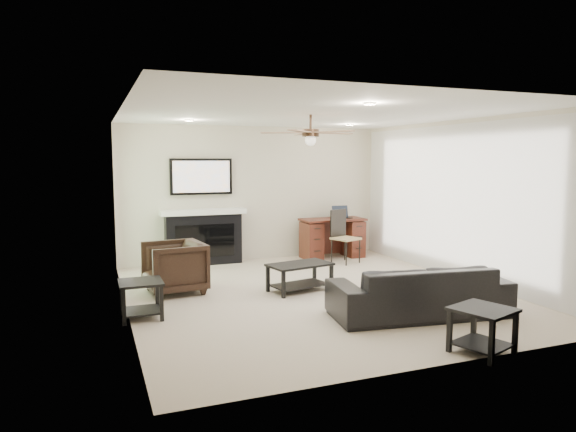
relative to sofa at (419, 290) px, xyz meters
name	(u,v)px	position (x,y,z in m)	size (l,w,h in m)	color
room_shell	(323,174)	(-0.60, 1.46, 1.37)	(5.50, 5.54, 2.52)	beige
sofa	(419,290)	(0.00, 0.00, 0.00)	(2.13, 0.83, 0.62)	black
armchair	(174,267)	(-2.60, 2.15, 0.06)	(0.78, 0.81, 0.73)	black
coffee_table	(300,277)	(-0.90, 1.60, -0.11)	(0.90, 0.50, 0.40)	black
end_table_near	(482,331)	(-0.15, -1.25, -0.09)	(0.52, 0.52, 0.45)	black
end_table_left	(141,300)	(-3.15, 1.10, -0.09)	(0.50, 0.50, 0.45)	black
fireplace_unit	(203,212)	(-1.79, 3.97, 0.64)	(1.52, 0.34, 1.91)	black
desk	(332,238)	(0.65, 3.71, 0.07)	(1.22, 0.56, 0.76)	#36120D
desk_chair	(346,237)	(0.65, 3.16, 0.17)	(0.42, 0.44, 0.97)	black
laptop	(342,212)	(0.85, 3.69, 0.56)	(0.33, 0.24, 0.23)	black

